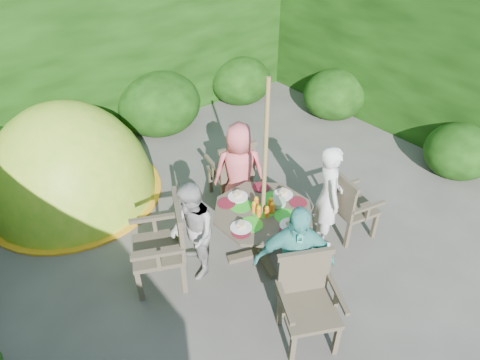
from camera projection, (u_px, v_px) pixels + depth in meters
ground at (261, 246)px, 5.16m from camera, size 60.00×60.00×0.00m
hedge_enclosure at (193, 113)px, 5.26m from camera, size 9.00×9.00×2.50m
patio_table at (263, 218)px, 4.73m from camera, size 1.45×1.45×0.79m
parasol_pole at (264, 178)px, 4.41m from camera, size 0.06×0.06×2.20m
garden_chair_right at (349, 205)px, 5.07m from camera, size 0.57×0.61×0.86m
garden_chair_left at (165, 243)px, 4.45m from camera, size 0.73×0.76×0.99m
garden_chair_back at (233, 170)px, 5.62m from camera, size 0.62×0.57×0.89m
garden_chair_front at (307, 299)px, 3.93m from camera, size 0.70×0.67×0.90m
child_right at (328, 196)px, 4.88m from camera, size 0.53×0.57×1.31m
child_left at (192, 232)px, 4.50m from camera, size 0.61×0.68×1.18m
child_back at (239, 172)px, 5.28m from camera, size 0.76×0.70×1.31m
child_front at (294, 262)px, 4.06m from camera, size 0.81×0.73×1.33m
dome_tent at (76, 195)px, 5.95m from camera, size 2.48×2.48×2.70m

